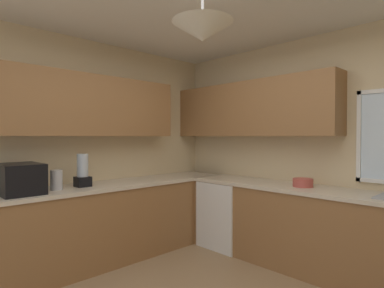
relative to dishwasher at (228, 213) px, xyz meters
The scene contains 8 objects.
room_shell 1.87m from the dishwasher, 57.16° to the right, with size 4.23×4.02×2.67m.
counter_run_left 1.74m from the dishwasher, 112.31° to the right, with size 0.65×3.63×0.89m.
counter_run_back 1.29m from the dishwasher, ahead, with size 3.32×0.65×0.89m.
dishwasher is the anchor object (origin of this frame).
microwave 2.50m from the dishwasher, 105.83° to the right, with size 0.48×0.36×0.29m, color black.
kettle 2.17m from the dishwasher, 107.84° to the right, with size 0.12×0.12×0.21m, color #B7B7BC.
bowl 1.15m from the dishwasher, ahead, with size 0.21×0.21×0.09m, color #B74C42.
blender_appliance 1.93m from the dishwasher, 111.25° to the right, with size 0.15×0.15×0.36m.
Camera 1 is at (1.58, -1.63, 1.44)m, focal length 29.57 mm.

